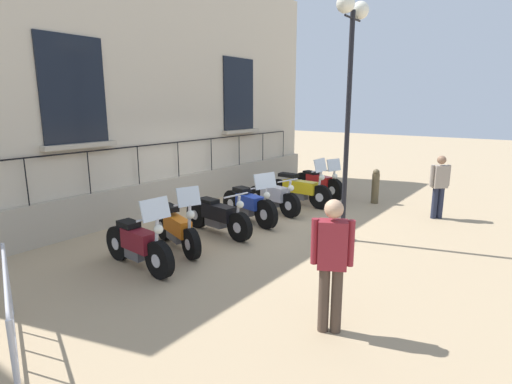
# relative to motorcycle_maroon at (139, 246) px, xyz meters

# --- Properties ---
(ground_plane) EXTENTS (60.00, 60.00, 0.00)m
(ground_plane) POSITION_rel_motorcycle_maroon_xyz_m (-0.33, 3.42, -0.43)
(ground_plane) COLOR tan
(building_facade) EXTENTS (0.82, 12.77, 6.57)m
(building_facade) POSITION_rel_motorcycle_maroon_xyz_m (-2.98, 3.42, 2.73)
(building_facade) COLOR beige
(building_facade) RESTS_ON ground_plane
(motorcycle_maroon) EXTENTS (1.93, 0.65, 1.38)m
(motorcycle_maroon) POSITION_rel_motorcycle_maroon_xyz_m (0.00, 0.00, 0.00)
(motorcycle_maroon) COLOR black
(motorcycle_maroon) RESTS_ON ground_plane
(motorcycle_orange) EXTENTS (1.89, 0.86, 1.39)m
(motorcycle_orange) POSITION_rel_motorcycle_maroon_xyz_m (-0.20, 1.10, -0.02)
(motorcycle_orange) COLOR black
(motorcycle_orange) RESTS_ON ground_plane
(motorcycle_black) EXTENTS (2.08, 0.70, 1.01)m
(motorcycle_black) POSITION_rel_motorcycle_maroon_xyz_m (-0.18, 2.30, -0.03)
(motorcycle_black) COLOR black
(motorcycle_black) RESTS_ON ground_plane
(motorcycle_blue) EXTENTS (2.00, 0.86, 1.32)m
(motorcycle_blue) POSITION_rel_motorcycle_maroon_xyz_m (-0.15, 3.43, 0.01)
(motorcycle_blue) COLOR black
(motorcycle_blue) RESTS_ON ground_plane
(motorcycle_silver) EXTENTS (1.90, 0.80, 0.98)m
(motorcycle_silver) POSITION_rel_motorcycle_maroon_xyz_m (-0.17, 4.53, -0.01)
(motorcycle_silver) COLOR black
(motorcycle_silver) RESTS_ON ground_plane
(motorcycle_yellow) EXTENTS (2.11, 0.69, 1.40)m
(motorcycle_yellow) POSITION_rel_motorcycle_maroon_xyz_m (-0.04, 5.66, 0.03)
(motorcycle_yellow) COLOR black
(motorcycle_yellow) RESTS_ON ground_plane
(motorcycle_red) EXTENTS (2.01, 0.90, 1.28)m
(motorcycle_red) POSITION_rel_motorcycle_maroon_xyz_m (-0.06, 6.88, -0.00)
(motorcycle_red) COLOR black
(motorcycle_red) RESTS_ON ground_plane
(lamppost) EXTENTS (0.35, 1.05, 4.87)m
(lamppost) POSITION_rel_motorcycle_maroon_xyz_m (2.24, 3.61, 2.95)
(lamppost) COLOR black
(lamppost) RESTS_ON ground_plane
(crowd_barrier) EXTENTS (2.23, 0.90, 1.05)m
(crowd_barrier) POSITION_rel_motorcycle_maroon_xyz_m (0.96, -2.51, 0.13)
(crowd_barrier) COLOR #B7B7BF
(crowd_barrier) RESTS_ON ground_plane
(bollard) EXTENTS (0.21, 0.21, 1.01)m
(bollard) POSITION_rel_motorcycle_maroon_xyz_m (1.63, 7.20, 0.08)
(bollard) COLOR brown
(bollard) RESTS_ON ground_plane
(pedestrian_standing) EXTENTS (0.41, 0.41, 1.61)m
(pedestrian_standing) POSITION_rel_motorcycle_maroon_xyz_m (3.49, 6.57, 0.47)
(pedestrian_standing) COLOR #23283D
(pedestrian_standing) RESTS_ON ground_plane
(pedestrian_walking) EXTENTS (0.48, 0.36, 1.76)m
(pedestrian_walking) POSITION_rel_motorcycle_maroon_xyz_m (3.63, 0.15, 0.57)
(pedestrian_walking) COLOR #47382D
(pedestrian_walking) RESTS_ON ground_plane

